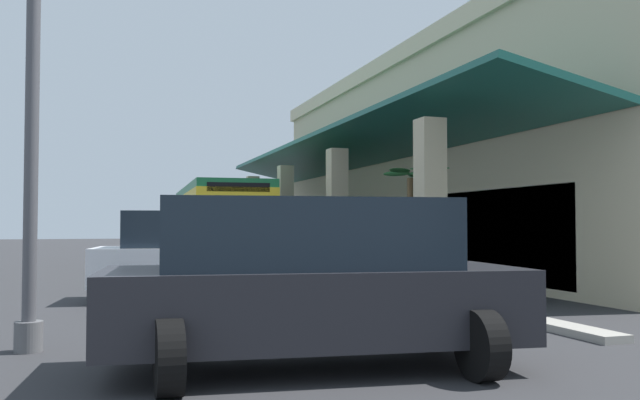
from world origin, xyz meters
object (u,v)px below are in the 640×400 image
Objects in this scene: pedestrian at (329,253)px; potted_palm at (411,260)px; parked_suv_white at (203,254)px; parked_suv_charcoal at (311,281)px; transit_bus at (218,220)px; lot_light_pole at (34,8)px.

potted_palm is (-1.61, 2.83, -0.28)m from pedestrian.
pedestrian is at bearing -60.39° from potted_palm.
parked_suv_white is 7.65m from parked_suv_charcoal.
potted_palm reaches higher than pedestrian.
lot_light_pole reaches higher than transit_bus.
pedestrian is at bearing 81.07° from parked_suv_white.
parked_suv_white is 7.25m from lot_light_pole.
transit_bus is 3.49× the size of potted_palm.
parked_suv_charcoal is at bearing 56.80° from lot_light_pole.
parked_suv_white is 2.88m from pedestrian.
pedestrian is 0.55× the size of potted_palm.
lot_light_pole is (5.53, -3.05, 3.56)m from parked_suv_white.
potted_palm is at bearing 21.12° from transit_bus.
transit_bus is 6.39× the size of pedestrian.
pedestrian is (0.45, 2.84, -0.01)m from parked_suv_white.
potted_palm reaches higher than parked_suv_white.
transit_bus is at bearing -158.88° from potted_palm.
transit_bus is 11.12m from pedestrian.
lot_light_pole is at bearing -52.48° from potted_palm.
parked_suv_charcoal is (18.27, -1.83, -0.84)m from transit_bus.
potted_palm is (-1.16, 5.67, -0.29)m from parked_suv_white.
lot_light_pole is at bearing -17.42° from transit_bus.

